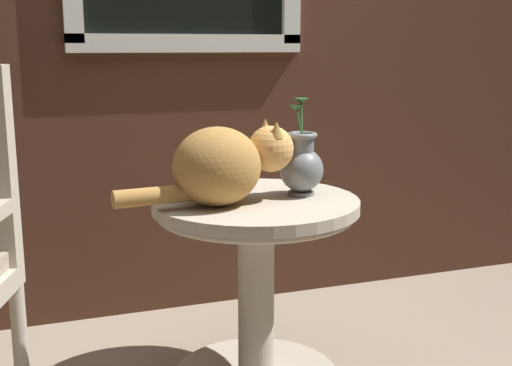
{
  "coord_description": "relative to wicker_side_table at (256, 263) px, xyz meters",
  "views": [
    {
      "loc": [
        -0.53,
        -1.77,
        1.08
      ],
      "look_at": [
        0.14,
        0.1,
        0.67
      ],
      "focal_mm": 46.31,
      "sensor_mm": 36.0,
      "label": 1
    }
  ],
  "objects": [
    {
      "name": "pewter_vase_with_ivy",
      "position": [
        0.15,
        0.01,
        0.3
      ],
      "size": [
        0.14,
        0.14,
        0.3
      ],
      "color": "slate",
      "rests_on": "wicker_side_table"
    },
    {
      "name": "cat",
      "position": [
        -0.11,
        -0.04,
        0.33
      ],
      "size": [
        0.55,
        0.26,
        0.25
      ],
      "color": "#AD7A3D",
      "rests_on": "wicker_side_table"
    },
    {
      "name": "wicker_side_table",
      "position": [
        0.0,
        0.0,
        0.0
      ],
      "size": [
        0.64,
        0.64,
        0.62
      ],
      "color": "#B2A893",
      "rests_on": "ground_plane"
    }
  ]
}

